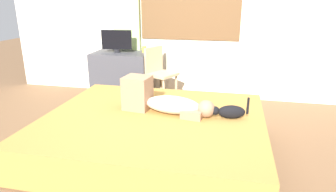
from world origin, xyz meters
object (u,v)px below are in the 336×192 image
object	(u,v)px
person_lying	(163,101)
cat	(230,112)
tv_monitor	(117,41)
bed	(154,138)
desk	(122,75)
chair_by_desk	(159,71)
cup	(144,49)

from	to	relation	value
person_lying	cat	xyz separation A→B (m)	(0.66, -0.04, -0.05)
person_lying	tv_monitor	world-z (taller)	tv_monitor
person_lying	bed	bearing A→B (deg)	-114.14
bed	cat	distance (m)	0.79
bed	cat	xyz separation A→B (m)	(0.72, 0.11, 0.31)
cat	tv_monitor	size ratio (longest dim) A/B	0.74
person_lying	cat	bearing A→B (deg)	-3.13
tv_monitor	desk	bearing A→B (deg)	0.00
cat	tv_monitor	bearing A→B (deg)	136.46
bed	chair_by_desk	distance (m)	1.77
person_lying	cup	xyz separation A→B (m)	(-0.73, 1.78, 0.20)
bed	desk	size ratio (longest dim) A/B	2.41
person_lying	cup	size ratio (longest dim) A/B	9.74
desk	chair_by_desk	xyz separation A→B (m)	(0.64, -0.11, 0.14)
bed	cat	bearing A→B (deg)	8.52
cup	cat	bearing A→B (deg)	-52.60
cat	chair_by_desk	bearing A→B (deg)	124.52
desk	tv_monitor	distance (m)	0.56
cat	tv_monitor	world-z (taller)	tv_monitor
cat	chair_by_desk	world-z (taller)	chair_by_desk
bed	chair_by_desk	bearing A→B (deg)	102.56
person_lying	desk	world-z (taller)	person_lying
person_lying	cat	distance (m)	0.66
tv_monitor	chair_by_desk	size ratio (longest dim) A/B	0.56
desk	person_lying	bearing A→B (deg)	-57.16
cup	chair_by_desk	size ratio (longest dim) A/B	0.11
cat	desk	world-z (taller)	desk
desk	tv_monitor	size ratio (longest dim) A/B	1.87
tv_monitor	chair_by_desk	xyz separation A→B (m)	(0.70, -0.11, -0.41)
bed	person_lying	size ratio (longest dim) A/B	2.30
bed	tv_monitor	xyz separation A→B (m)	(-1.08, 1.82, 0.69)
desk	bed	bearing A→B (deg)	-60.79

